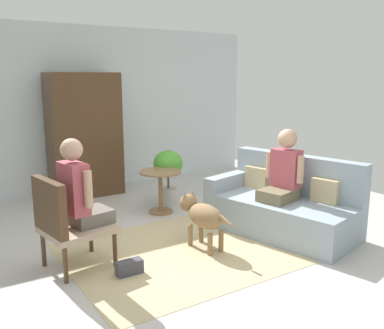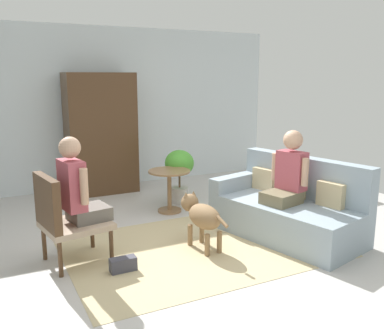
{
  "view_description": "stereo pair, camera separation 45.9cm",
  "coord_description": "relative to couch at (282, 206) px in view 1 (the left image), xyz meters",
  "views": [
    {
      "loc": [
        -2.43,
        -3.74,
        1.88
      ],
      "look_at": [
        -0.01,
        0.06,
        0.94
      ],
      "focal_mm": 39.44,
      "sensor_mm": 36.0,
      "label": 1
    },
    {
      "loc": [
        -2.03,
        -3.96,
        1.88
      ],
      "look_at": [
        -0.01,
        0.06,
        0.94
      ],
      "focal_mm": 39.44,
      "sensor_mm": 36.0,
      "label": 2
    }
  ],
  "objects": [
    {
      "name": "person_on_armchair",
      "position": [
        -2.39,
        0.37,
        0.46
      ],
      "size": [
        0.5,
        0.5,
        0.88
      ],
      "color": "#615A52"
    },
    {
      "name": "armchair",
      "position": [
        -2.56,
        0.35,
        0.21
      ],
      "size": [
        0.72,
        0.68,
        0.94
      ],
      "color": "#4C331E",
      "rests_on": "ground"
    },
    {
      "name": "person_on_couch",
      "position": [
        -0.05,
        -0.04,
        0.46
      ],
      "size": [
        0.54,
        0.49,
        0.84
      ],
      "color": "#70664A"
    },
    {
      "name": "potted_plant",
      "position": [
        -0.6,
        1.78,
        0.21
      ],
      "size": [
        0.44,
        0.44,
        0.81
      ],
      "color": "beige",
      "rests_on": "ground"
    },
    {
      "name": "couch",
      "position": [
        0.0,
        0.0,
        0.0
      ],
      "size": [
        1.28,
        1.91,
        0.92
      ],
      "color": "#8EA0AD",
      "rests_on": "ground"
    },
    {
      "name": "area_rug",
      "position": [
        -1.13,
        0.12,
        -0.31
      ],
      "size": [
        2.88,
        2.01,
        0.01
      ],
      "primitive_type": "cube",
      "color": "#C6B284",
      "rests_on": "ground"
    },
    {
      "name": "dog",
      "position": [
        -1.11,
        0.11,
        0.06
      ],
      "size": [
        0.31,
        0.83,
        0.59
      ],
      "color": "olive",
      "rests_on": "ground"
    },
    {
      "name": "round_end_table",
      "position": [
        -0.92,
        1.45,
        0.09
      ],
      "size": [
        0.59,
        0.59,
        0.6
      ],
      "color": "olive",
      "rests_on": "ground"
    },
    {
      "name": "ground_plane",
      "position": [
        -1.17,
        0.15,
        -0.32
      ],
      "size": [
        7.48,
        7.48,
        0.0
      ],
      "primitive_type": "plane",
      "color": "beige"
    },
    {
      "name": "armoire_cabinet",
      "position": [
        -1.47,
        2.92,
        0.65
      ],
      "size": [
        1.08,
        0.56,
        1.94
      ],
      "primitive_type": "cube",
      "color": "#4C331E",
      "rests_on": "ground"
    },
    {
      "name": "back_wall",
      "position": [
        -1.17,
        3.33,
        1.03
      ],
      "size": [
        6.03,
        0.12,
        2.7
      ],
      "primitive_type": "cube",
      "color": "silver",
      "rests_on": "ground"
    },
    {
      "name": "handbag",
      "position": [
        -2.08,
        -0.07,
        -0.25
      ],
      "size": [
        0.26,
        0.11,
        0.14
      ],
      "primitive_type": "cube",
      "color": "#3F3F4C",
      "rests_on": "ground"
    }
  ]
}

